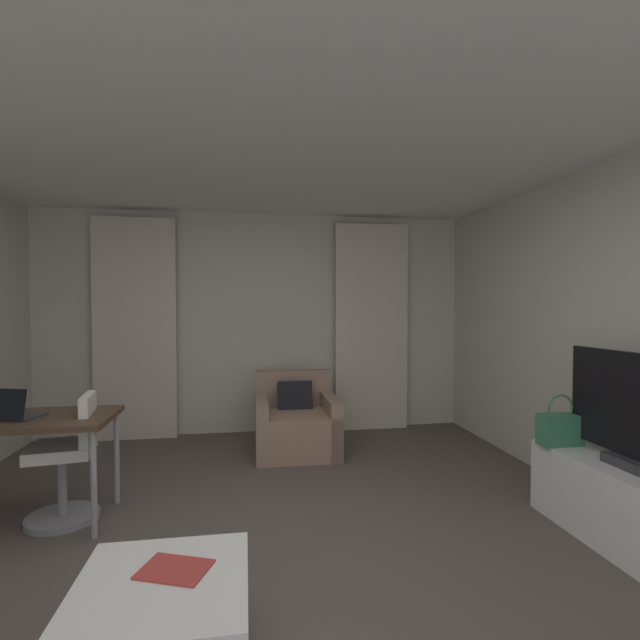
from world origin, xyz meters
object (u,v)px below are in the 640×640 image
at_px(coffee_table, 162,628).
at_px(handbag_primary, 560,428).
at_px(tv_flatscreen, 638,414).
at_px(tv_console, 636,510).
at_px(magazine_open, 175,569).
at_px(laptop, 11,412).
at_px(desk, 0,427).
at_px(desk_chair, 68,464).
at_px(armchair, 296,425).

distance_m(coffee_table, handbag_primary, 2.82).
bearing_deg(handbag_primary, tv_flatscreen, -75.91).
bearing_deg(coffee_table, tv_console, 11.13).
distance_m(magazine_open, handbag_primary, 2.73).
bearing_deg(magazine_open, laptop, 132.04).
bearing_deg(desk, coffee_table, -49.08).
distance_m(coffee_table, tv_flatscreen, 2.84).
bearing_deg(coffee_table, handbag_primary, 22.40).
relative_size(desk_chair, magazine_open, 2.64).
distance_m(laptop, tv_flatscreen, 4.04).
height_order(desk, tv_flatscreen, tv_flatscreen).
relative_size(coffee_table, magazine_open, 2.14).
height_order(coffee_table, tv_console, tv_console).
relative_size(tv_flatscreen, handbag_primary, 2.96).
height_order(desk, magazine_open, desk).
height_order(tv_console, tv_flatscreen, tv_flatscreen).
height_order(desk_chair, magazine_open, desk_chair).
distance_m(coffee_table, magazine_open, 0.22).
bearing_deg(tv_console, tv_flatscreen, 90.00).
relative_size(coffee_table, tv_console, 0.52).
distance_m(desk_chair, laptop, 0.52).
distance_m(desk_chair, coffee_table, 1.79).
height_order(laptop, magazine_open, laptop).
distance_m(armchair, handbag_primary, 2.49).
relative_size(laptop, handbag_primary, 1.02).
bearing_deg(handbag_primary, magazine_open, -158.63).
xyz_separation_m(desk, tv_console, (4.01, -0.98, -0.43)).
relative_size(desk, tv_console, 1.05).
xyz_separation_m(laptop, coffee_table, (1.22, -1.47, -0.59)).
bearing_deg(armchair, tv_flatscreen, -50.96).
bearing_deg(desk_chair, tv_flatscreen, -15.59).
distance_m(desk_chair, tv_flatscreen, 3.77).
height_order(laptop, tv_flatscreen, tv_flatscreen).
relative_size(armchair, magazine_open, 2.60).
xyz_separation_m(desk, handbag_primary, (3.88, -0.45, -0.06)).
bearing_deg(laptop, coffee_table, -50.30).
height_order(armchair, magazine_open, armchair).
bearing_deg(armchair, laptop, -146.89).
distance_m(desk, magazine_open, 1.99).
bearing_deg(tv_flatscreen, magazine_open, -170.02).
relative_size(coffee_table, tv_flatscreen, 0.65).
height_order(armchair, tv_console, armchair).
height_order(desk_chair, laptop, laptop).
distance_m(desk, coffee_table, 2.05).
bearing_deg(laptop, magazine_open, -47.96).
height_order(tv_flatscreen, handbag_primary, tv_flatscreen).
bearing_deg(desk_chair, desk, -175.08).
bearing_deg(desk_chair, armchair, 36.16).
relative_size(armchair, laptop, 2.31).
relative_size(armchair, tv_flatscreen, 0.80).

